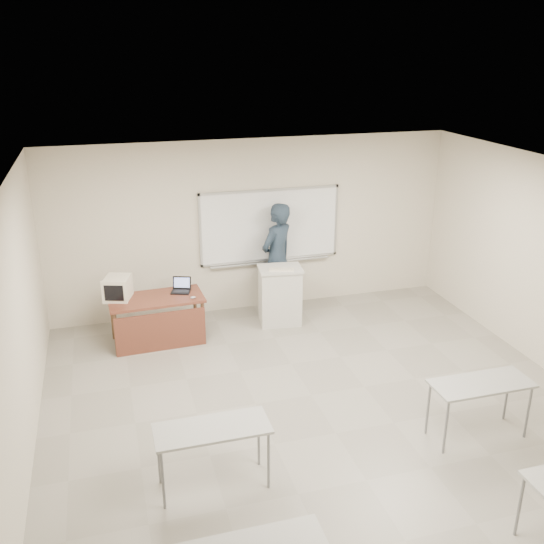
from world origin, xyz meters
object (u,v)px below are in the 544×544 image
object	(u,v)px
podium	(280,295)
presenter	(277,258)
laptop	(180,288)
crt_monitor	(118,288)
instructor_desk	(158,312)
mouse	(193,297)
whiteboard	(270,226)
keyboard	(281,270)

from	to	relation	value
podium	presenter	size ratio (longest dim) A/B	0.51
laptop	crt_monitor	bearing A→B (deg)	-159.30
instructor_desk	mouse	size ratio (longest dim) A/B	16.17
whiteboard	presenter	distance (m)	0.57
laptop	presenter	distance (m)	1.82
whiteboard	instructor_desk	world-z (taller)	whiteboard
crt_monitor	laptop	world-z (taller)	crt_monitor
mouse	podium	bearing A→B (deg)	-5.34
keyboard	laptop	bearing A→B (deg)	-168.96
crt_monitor	podium	bearing A→B (deg)	18.06
keyboard	instructor_desk	bearing A→B (deg)	-160.49
instructor_desk	whiteboard	bearing A→B (deg)	22.92
laptop	podium	bearing A→B (deg)	17.86
podium	keyboard	bearing A→B (deg)	-90.41
whiteboard	crt_monitor	world-z (taller)	whiteboard
instructor_desk	podium	xyz separation A→B (m)	(2.05, 0.23, -0.05)
podium	laptop	world-z (taller)	podium
whiteboard	laptop	bearing A→B (deg)	-156.68
podium	keyboard	world-z (taller)	keyboard
podium	presenter	xyz separation A→B (m)	(0.10, 0.50, 0.48)
whiteboard	keyboard	world-z (taller)	whiteboard
instructor_desk	laptop	size ratio (longest dim) A/B	4.96
keyboard	presenter	world-z (taller)	presenter
whiteboard	keyboard	bearing A→B (deg)	-93.97
instructor_desk	crt_monitor	bearing A→B (deg)	154.21
instructor_desk	keyboard	size ratio (longest dim) A/B	3.55
instructor_desk	keyboard	xyz separation A→B (m)	(2.04, 0.11, 0.46)
whiteboard	presenter	xyz separation A→B (m)	(0.05, -0.27, -0.50)
podium	laptop	distance (m)	1.68
podium	presenter	bearing A→B (deg)	86.26
whiteboard	laptop	size ratio (longest dim) A/B	8.49
laptop	mouse	size ratio (longest dim) A/B	3.26
podium	crt_monitor	distance (m)	2.64
podium	keyboard	distance (m)	0.52
mouse	crt_monitor	bearing A→B (deg)	146.27
crt_monitor	mouse	xyz separation A→B (m)	(1.10, -0.33, -0.16)
laptop	instructor_desk	bearing A→B (deg)	-127.49
podium	presenter	world-z (taller)	presenter
mouse	keyboard	bearing A→B (deg)	-9.70
keyboard	presenter	size ratio (longest dim) A/B	0.21
whiteboard	podium	bearing A→B (deg)	-93.42
crt_monitor	laptop	size ratio (longest dim) A/B	1.48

